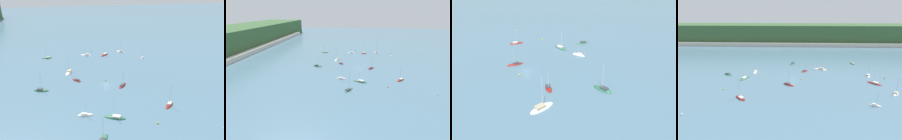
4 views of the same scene
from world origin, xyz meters
The scene contains 19 objects.
ground_plane centered at (0.00, 0.00, 0.00)m, with size 600.00×600.00×0.00m, color slate.
shore_town_strip centered at (0.00, 107.66, 2.13)m, with size 357.81×6.00×4.25m.
sailboat_0 centered at (35.36, -29.96, 0.10)m, with size 5.13×3.02×7.43m.
sailboat_1 centered at (-1.41, 32.85, 0.09)m, with size 4.48×8.02×11.12m.
sailboat_2 centered at (-2.49, -8.41, 0.08)m, with size 7.12×6.03×8.55m.
sailboat_3 centered at (-41.67, 6.58, 0.10)m, with size 8.13×6.34×11.15m.
sailboat_4 centered at (-25.69, 11.87, 0.09)m, with size 2.09×6.75×8.00m.
sailboat_5 centered at (7.26, 15.21, 0.08)m, with size 5.88×5.82×7.42m.
sailboat_6 centered at (45.28, -4.79, 0.12)m, with size 7.61×7.39×10.07m.
sailboat_7 centered at (18.22, 19.60, 0.12)m, with size 9.35×5.69×12.07m.
sailboat_8 centered at (44.83, 35.27, 0.08)m, with size 3.12×7.34×9.90m.
sailboat_9 centered at (-23.72, -25.40, 0.11)m, with size 7.00×6.43×10.99m.
sailboat_10 centered at (-29.14, 0.02, 0.10)m, with size 5.41×9.23×10.19m.
sailboat_11 centered at (50.10, -17.63, 0.11)m, with size 6.02×6.78×8.77m.
sailboat_12 centered at (46.71, 8.34, 0.11)m, with size 4.41×8.29×8.76m.
mooring_buoy_0 centered at (-42.11, -39.83, 0.33)m, with size 0.65×0.65×0.65m.
mooring_buoy_1 centered at (54.72, 3.94, 0.28)m, with size 0.57×0.57×0.57m.
mooring_buoy_2 centered at (-35.35, -15.86, 0.36)m, with size 0.71×0.71×0.71m.
mooring_buoy_3 centered at (4.68, -0.30, 0.35)m, with size 0.70×0.70×0.70m.
Camera 2 is at (-129.23, 2.89, 42.29)m, focal length 28.00 mm.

